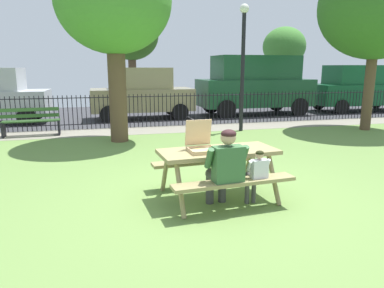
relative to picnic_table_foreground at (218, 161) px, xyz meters
name	(u,v)px	position (x,y,z in m)	size (l,w,h in m)	color
ground	(197,170)	(0.09, 1.59, -0.61)	(28.00, 10.83, 0.02)	olive
cobblestone_walkway	(160,130)	(0.09, 6.31, -0.60)	(28.00, 1.40, 0.01)	gray
street_asphalt	(145,114)	(0.09, 10.45, -0.60)	(28.00, 6.89, 0.01)	#38383D
picnic_table_foreground	(218,161)	(0.00, 0.00, 0.00)	(1.91, 1.62, 0.79)	#958757
pizza_box_open	(201,145)	(-0.27, -0.02, 0.26)	(0.43, 0.48, 0.46)	tan
pizza_slice_on_table	(227,149)	(0.14, 0.02, 0.18)	(0.30, 0.25, 0.02)	#E0CF50
adult_at_table	(225,166)	(-0.06, -0.51, 0.06)	(0.62, 0.61, 1.19)	#434343
child_at_table	(257,173)	(0.42, -0.50, -0.08)	(0.35, 0.35, 0.86)	#494949
iron_fence_streetside	(157,110)	(0.09, 7.01, -0.03)	(21.03, 0.03, 1.12)	black
park_bench_left	(31,122)	(-3.76, 6.17, -0.18)	(1.62, 0.54, 0.85)	#2F5626
lamp_post_walkway	(243,55)	(2.58, 5.50, 1.77)	(0.28, 0.28, 3.86)	black
tree_midground_left	(377,7)	(6.59, 4.70, 3.19)	(3.50, 3.50, 5.38)	brown
tree_midground_right	(114,3)	(-1.27, 4.81, 3.01)	(2.97, 2.97, 5.00)	brown
parked_car_center	(142,93)	(-0.17, 9.00, 0.41)	(3.92, 1.86, 1.98)	#988B61
parked_car_right	(255,84)	(4.56, 9.00, 0.71)	(4.73, 2.13, 2.46)	#1A4A2A
parked_car_far_right	(362,87)	(9.86, 9.00, 0.50)	(4.68, 2.13, 2.08)	#114D28
far_tree_midleft	(131,36)	(0.00, 15.23, 3.05)	(2.96, 2.96, 5.02)	brown
far_tree_center	(284,47)	(9.17, 15.23, 2.58)	(2.57, 2.57, 4.37)	brown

